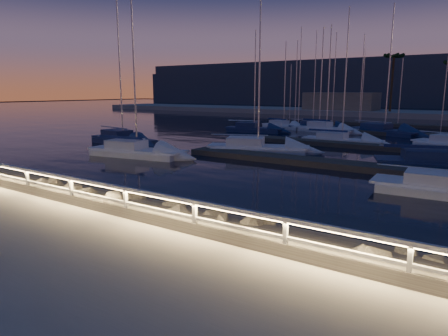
{
  "coord_description": "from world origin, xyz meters",
  "views": [
    {
      "loc": [
        8.15,
        -9.14,
        4.29
      ],
      "look_at": [
        -0.6,
        4.0,
        1.22
      ],
      "focal_mm": 32.0,
      "sensor_mm": 36.0,
      "label": 1
    }
  ],
  "objects_px": {
    "sailboat_e": "(253,128)",
    "sailboat_n": "(283,125)",
    "sailboat_b": "(135,150)",
    "sailboat_g": "(340,140)",
    "sailboat_i": "(325,128)",
    "sailboat_a": "(122,139)",
    "sailboat_j": "(317,127)",
    "guard_rail": "(168,204)",
    "sailboat_k": "(383,130)",
    "sailboat_c": "(444,162)",
    "sailboat_f": "(255,147)"
  },
  "relations": [
    {
      "from": "sailboat_a",
      "to": "sailboat_n",
      "type": "bearing_deg",
      "value": 84.54
    },
    {
      "from": "sailboat_g",
      "to": "sailboat_i",
      "type": "height_order",
      "value": "sailboat_i"
    },
    {
      "from": "guard_rail",
      "to": "sailboat_j",
      "type": "height_order",
      "value": "sailboat_j"
    },
    {
      "from": "sailboat_j",
      "to": "sailboat_k",
      "type": "relative_size",
      "value": 0.88
    },
    {
      "from": "sailboat_c",
      "to": "sailboat_j",
      "type": "height_order",
      "value": "sailboat_c"
    },
    {
      "from": "sailboat_k",
      "to": "sailboat_f",
      "type": "bearing_deg",
      "value": -83.64
    },
    {
      "from": "sailboat_f",
      "to": "sailboat_i",
      "type": "height_order",
      "value": "sailboat_f"
    },
    {
      "from": "sailboat_b",
      "to": "sailboat_n",
      "type": "relative_size",
      "value": 1.2
    },
    {
      "from": "sailboat_f",
      "to": "sailboat_j",
      "type": "height_order",
      "value": "sailboat_f"
    },
    {
      "from": "sailboat_c",
      "to": "sailboat_g",
      "type": "relative_size",
      "value": 1.19
    },
    {
      "from": "sailboat_a",
      "to": "sailboat_j",
      "type": "distance_m",
      "value": 25.07
    },
    {
      "from": "sailboat_a",
      "to": "sailboat_j",
      "type": "relative_size",
      "value": 1.05
    },
    {
      "from": "sailboat_a",
      "to": "sailboat_f",
      "type": "distance_m",
      "value": 13.13
    },
    {
      "from": "sailboat_f",
      "to": "guard_rail",
      "type": "bearing_deg",
      "value": -90.75
    },
    {
      "from": "sailboat_e",
      "to": "sailboat_g",
      "type": "relative_size",
      "value": 0.97
    },
    {
      "from": "sailboat_f",
      "to": "sailboat_k",
      "type": "relative_size",
      "value": 0.96
    },
    {
      "from": "guard_rail",
      "to": "sailboat_j",
      "type": "xyz_separation_m",
      "value": [
        -9.8,
        39.14,
        -0.95
      ]
    },
    {
      "from": "guard_rail",
      "to": "sailboat_c",
      "type": "relative_size",
      "value": 3.04
    },
    {
      "from": "sailboat_b",
      "to": "sailboat_n",
      "type": "bearing_deg",
      "value": 82.34
    },
    {
      "from": "sailboat_e",
      "to": "sailboat_k",
      "type": "distance_m",
      "value": 14.84
    },
    {
      "from": "sailboat_a",
      "to": "sailboat_b",
      "type": "relative_size",
      "value": 0.99
    },
    {
      "from": "sailboat_i",
      "to": "sailboat_j",
      "type": "distance_m",
      "value": 2.43
    },
    {
      "from": "sailboat_e",
      "to": "sailboat_n",
      "type": "relative_size",
      "value": 1.07
    },
    {
      "from": "sailboat_g",
      "to": "sailboat_n",
      "type": "bearing_deg",
      "value": 134.64
    },
    {
      "from": "sailboat_f",
      "to": "sailboat_k",
      "type": "bearing_deg",
      "value": 53.18
    },
    {
      "from": "sailboat_k",
      "to": "sailboat_n",
      "type": "height_order",
      "value": "sailboat_k"
    },
    {
      "from": "sailboat_c",
      "to": "sailboat_f",
      "type": "distance_m",
      "value": 13.26
    },
    {
      "from": "guard_rail",
      "to": "sailboat_f",
      "type": "xyz_separation_m",
      "value": [
        -7.21,
        18.58,
        -0.93
      ]
    },
    {
      "from": "sailboat_b",
      "to": "sailboat_g",
      "type": "bearing_deg",
      "value": 46.73
    },
    {
      "from": "sailboat_i",
      "to": "sailboat_e",
      "type": "bearing_deg",
      "value": -134.85
    },
    {
      "from": "sailboat_b",
      "to": "sailboat_n",
      "type": "height_order",
      "value": "sailboat_b"
    },
    {
      "from": "sailboat_b",
      "to": "sailboat_f",
      "type": "xyz_separation_m",
      "value": [
        6.73,
        6.61,
        0.01
      ]
    },
    {
      "from": "sailboat_e",
      "to": "sailboat_n",
      "type": "bearing_deg",
      "value": 72.05
    },
    {
      "from": "sailboat_g",
      "to": "sailboat_i",
      "type": "xyz_separation_m",
      "value": [
        -4.92,
        9.75,
        0.05
      ]
    },
    {
      "from": "sailboat_f",
      "to": "sailboat_j",
      "type": "xyz_separation_m",
      "value": [
        -2.59,
        20.56,
        -0.02
      ]
    },
    {
      "from": "sailboat_c",
      "to": "sailboat_i",
      "type": "relative_size",
      "value": 1.16
    },
    {
      "from": "sailboat_a",
      "to": "sailboat_f",
      "type": "relative_size",
      "value": 0.97
    },
    {
      "from": "sailboat_a",
      "to": "sailboat_c",
      "type": "xyz_separation_m",
      "value": [
        26.18,
        2.88,
        -0.02
      ]
    },
    {
      "from": "sailboat_f",
      "to": "sailboat_k",
      "type": "xyz_separation_m",
      "value": [
        5.33,
        20.1,
        -0.01
      ]
    },
    {
      "from": "sailboat_a",
      "to": "sailboat_c",
      "type": "distance_m",
      "value": 26.34
    },
    {
      "from": "sailboat_a",
      "to": "sailboat_e",
      "type": "relative_size",
      "value": 1.11
    },
    {
      "from": "sailboat_f",
      "to": "sailboat_i",
      "type": "xyz_separation_m",
      "value": [
        -0.97,
        18.75,
        -0.0
      ]
    },
    {
      "from": "guard_rail",
      "to": "sailboat_i",
      "type": "relative_size",
      "value": 3.54
    },
    {
      "from": "sailboat_i",
      "to": "sailboat_k",
      "type": "xyz_separation_m",
      "value": [
        6.31,
        1.35,
        -0.01
      ]
    },
    {
      "from": "sailboat_b",
      "to": "sailboat_j",
      "type": "xyz_separation_m",
      "value": [
        4.13,
        27.17,
        -0.02
      ]
    },
    {
      "from": "sailboat_b",
      "to": "sailboat_c",
      "type": "bearing_deg",
      "value": 10.94
    },
    {
      "from": "sailboat_c",
      "to": "sailboat_k",
      "type": "bearing_deg",
      "value": 93.37
    },
    {
      "from": "sailboat_e",
      "to": "sailboat_n",
      "type": "xyz_separation_m",
      "value": [
        0.86,
        6.45,
        -0.04
      ]
    },
    {
      "from": "guard_rail",
      "to": "sailboat_i",
      "type": "height_order",
      "value": "sailboat_i"
    },
    {
      "from": "sailboat_a",
      "to": "sailboat_e",
      "type": "distance_m",
      "value": 16.9
    }
  ]
}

